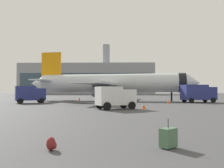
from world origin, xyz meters
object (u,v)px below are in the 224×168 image
object	(u,v)px
safety_cone_mid	(185,100)
traveller_backpack	(51,144)
airplane_at_gate	(111,83)
rolling_suitcase	(168,138)
safety_cone_outer	(169,101)
cargo_van	(115,97)
safety_cone_far	(144,106)
fuel_truck	(198,93)
safety_cone_near	(79,99)
service_truck	(30,94)

from	to	relation	value
safety_cone_mid	traveller_backpack	bearing A→B (deg)	-112.86
airplane_at_gate	rolling_suitcase	size ratio (longest dim) A/B	32.47
airplane_at_gate	safety_cone_mid	world-z (taller)	airplane_at_gate
safety_cone_outer	rolling_suitcase	distance (m)	31.11
cargo_van	safety_cone_outer	xyz separation A→B (m)	(8.84, 12.43, -1.08)
safety_cone_far	fuel_truck	bearing A→B (deg)	52.05
airplane_at_gate	cargo_van	bearing A→B (deg)	-87.03
fuel_truck	rolling_suitcase	distance (m)	35.63
safety_cone_far	cargo_van	bearing A→B (deg)	-167.38
safety_cone_far	rolling_suitcase	size ratio (longest dim) A/B	0.68
safety_cone_near	safety_cone_far	size ratio (longest dim) A/B	1.07
service_truck	traveller_backpack	size ratio (longest dim) A/B	10.98
safety_cone_mid	service_truck	bearing A→B (deg)	-170.29
fuel_truck	safety_cone_far	size ratio (longest dim) A/B	8.56
safety_cone_near	traveller_backpack	world-z (taller)	safety_cone_near
cargo_van	safety_cone_near	distance (m)	21.92
cargo_van	safety_cone_far	bearing A→B (deg)	12.62
traveller_backpack	safety_cone_near	bearing A→B (deg)	97.94
service_truck	fuel_truck	world-z (taller)	fuel_truck
safety_cone_near	cargo_van	bearing A→B (deg)	-69.84
service_truck	safety_cone_outer	size ratio (longest dim) A/B	7.00
cargo_van	safety_cone_far	distance (m)	3.62
fuel_truck	cargo_van	size ratio (longest dim) A/B	1.32
service_truck	safety_cone_mid	xyz separation A→B (m)	(27.59, 4.72, -1.31)
safety_cone_far	traveller_backpack	distance (m)	19.91
cargo_van	traveller_backpack	world-z (taller)	cargo_van
safety_cone_mid	cargo_van	bearing A→B (deg)	-126.79
safety_cone_mid	safety_cone_outer	distance (m)	6.35
safety_cone_far	traveller_backpack	xyz separation A→B (m)	(-5.48, -19.14, -0.13)
airplane_at_gate	cargo_van	size ratio (longest dim) A/B	7.39
fuel_truck	safety_cone_near	bearing A→B (deg)	166.88
service_truck	safety_cone_far	xyz separation A→B (m)	(18.03, -11.82, -1.24)
safety_cone_outer	safety_cone_near	bearing A→B (deg)	153.64
safety_cone_outer	safety_cone_mid	bearing A→B (deg)	49.95
fuel_truck	rolling_suitcase	bearing A→B (deg)	-110.72
safety_cone_near	traveller_backpack	bearing A→B (deg)	-82.06
service_truck	safety_cone_mid	distance (m)	28.02
cargo_van	safety_cone_outer	size ratio (longest dim) A/B	6.41
rolling_suitcase	safety_cone_mid	bearing A→B (deg)	73.01
service_truck	fuel_truck	xyz separation A→B (m)	(29.42, 2.79, 0.16)
safety_cone_mid	rolling_suitcase	xyz separation A→B (m)	(-10.77, -35.24, 0.09)
fuel_truck	safety_cone_far	xyz separation A→B (m)	(-11.39, -14.60, -1.40)
safety_cone_far	safety_cone_outer	distance (m)	12.90
cargo_van	traveller_backpack	xyz separation A→B (m)	(-2.11, -18.38, -1.22)
safety_cone_near	safety_cone_far	xyz separation A→B (m)	(10.91, -19.80, -0.02)
safety_cone_near	safety_cone_far	world-z (taller)	safety_cone_near
safety_cone_near	traveller_backpack	xyz separation A→B (m)	(5.43, -38.93, -0.16)
airplane_at_gate	safety_cone_mid	xyz separation A→B (m)	(14.04, -4.15, -3.36)
service_truck	rolling_suitcase	distance (m)	34.87
safety_cone_far	service_truck	bearing A→B (deg)	146.76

